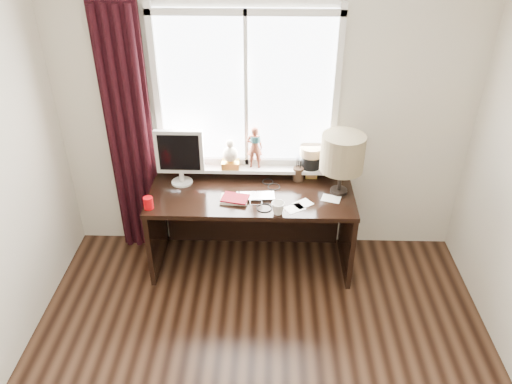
{
  "coord_description": "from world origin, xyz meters",
  "views": [
    {
      "loc": [
        0.04,
        -1.86,
        2.95
      ],
      "look_at": [
        -0.05,
        1.25,
        1.0
      ],
      "focal_mm": 35.0,
      "sensor_mm": 36.0,
      "label": 1
    }
  ],
  "objects_px": {
    "desk": "(252,211)",
    "monitor": "(180,154)",
    "laptop": "(256,196)",
    "red_cup": "(148,203)",
    "table_lamp": "(343,154)",
    "mug": "(278,208)"
  },
  "relations": [
    {
      "from": "desk",
      "to": "monitor",
      "type": "bearing_deg",
      "value": 174.93
    },
    {
      "from": "laptop",
      "to": "desk",
      "type": "relative_size",
      "value": 0.18
    },
    {
      "from": "red_cup",
      "to": "table_lamp",
      "type": "xyz_separation_m",
      "value": [
        1.52,
        0.28,
        0.31
      ]
    },
    {
      "from": "mug",
      "to": "table_lamp",
      "type": "distance_m",
      "value": 0.68
    },
    {
      "from": "desk",
      "to": "table_lamp",
      "type": "bearing_deg",
      "value": -5.02
    },
    {
      "from": "red_cup",
      "to": "mug",
      "type": "bearing_deg",
      "value": -2.43
    },
    {
      "from": "laptop",
      "to": "red_cup",
      "type": "height_order",
      "value": "red_cup"
    },
    {
      "from": "mug",
      "to": "desk",
      "type": "relative_size",
      "value": 0.06
    },
    {
      "from": "mug",
      "to": "desk",
      "type": "distance_m",
      "value": 0.53
    },
    {
      "from": "red_cup",
      "to": "monitor",
      "type": "relative_size",
      "value": 0.2
    },
    {
      "from": "red_cup",
      "to": "desk",
      "type": "distance_m",
      "value": 0.92
    },
    {
      "from": "laptop",
      "to": "table_lamp",
      "type": "distance_m",
      "value": 0.78
    },
    {
      "from": "laptop",
      "to": "mug",
      "type": "xyz_separation_m",
      "value": [
        0.18,
        -0.22,
        0.04
      ]
    },
    {
      "from": "mug",
      "to": "red_cup",
      "type": "xyz_separation_m",
      "value": [
        -1.02,
        0.04,
        -0.0
      ]
    },
    {
      "from": "monitor",
      "to": "table_lamp",
      "type": "distance_m",
      "value": 1.33
    },
    {
      "from": "laptop",
      "to": "monitor",
      "type": "height_order",
      "value": "monitor"
    },
    {
      "from": "red_cup",
      "to": "table_lamp",
      "type": "relative_size",
      "value": 0.19
    },
    {
      "from": "laptop",
      "to": "monitor",
      "type": "bearing_deg",
      "value": 157.39
    },
    {
      "from": "mug",
      "to": "monitor",
      "type": "relative_size",
      "value": 0.22
    },
    {
      "from": "mug",
      "to": "red_cup",
      "type": "height_order",
      "value": "mug"
    },
    {
      "from": "mug",
      "to": "monitor",
      "type": "xyz_separation_m",
      "value": [
        -0.82,
        0.44,
        0.23
      ]
    },
    {
      "from": "laptop",
      "to": "table_lamp",
      "type": "height_order",
      "value": "table_lamp"
    }
  ]
}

